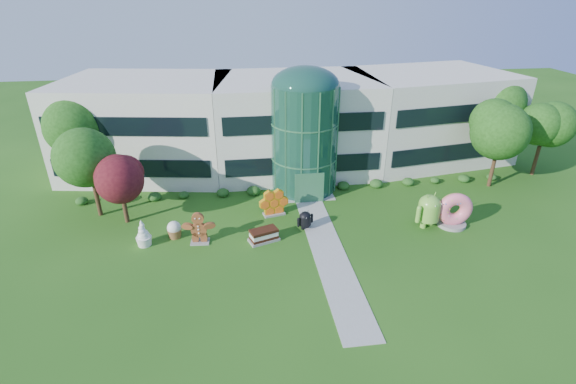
{
  "coord_description": "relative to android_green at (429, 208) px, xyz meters",
  "views": [
    {
      "loc": [
        -6.32,
        -23.82,
        17.4
      ],
      "look_at": [
        -2.31,
        6.0,
        2.6
      ],
      "focal_mm": 26.0,
      "sensor_mm": 36.0,
      "label": 1
    }
  ],
  "objects": [
    {
      "name": "cupcake",
      "position": [
        -20.03,
        0.99,
        -0.92
      ],
      "size": [
        1.36,
        1.36,
        1.38
      ],
      "primitive_type": null,
      "rotation": [
        0.0,
        0.0,
        -0.21
      ],
      "color": "white",
      "rests_on": "ground"
    },
    {
      "name": "android_black",
      "position": [
        -9.83,
        0.91,
        -0.74
      ],
      "size": [
        1.83,
        1.57,
        1.75
      ],
      "primitive_type": null,
      "rotation": [
        0.0,
        0.0,
        0.41
      ],
      "color": "black",
      "rests_on": "ground"
    },
    {
      "name": "honeycomb",
      "position": [
        -12.06,
        3.53,
        -0.56
      ],
      "size": [
        2.82,
        1.54,
        2.1
      ],
      "primitive_type": null,
      "rotation": [
        0.0,
        0.0,
        0.23
      ],
      "color": "orange",
      "rests_on": "ground"
    },
    {
      "name": "gingerbread",
      "position": [
        -18.07,
        -0.02,
        -0.33
      ],
      "size": [
        2.85,
        1.26,
        2.56
      ],
      "primitive_type": null,
      "rotation": [
        0.0,
        0.0,
        -0.07
      ],
      "color": "brown",
      "rests_on": "ground"
    },
    {
      "name": "atrium",
      "position": [
        -8.69,
        8.43,
        3.29
      ],
      "size": [
        6.0,
        6.0,
        9.8
      ],
      "primitive_type": "cylinder",
      "color": "#194738",
      "rests_on": "ground"
    },
    {
      "name": "ice_cream_sandwich",
      "position": [
        -13.25,
        -0.46,
        -1.11
      ],
      "size": [
        2.51,
        1.82,
        1.01
      ],
      "primitive_type": null,
      "rotation": [
        0.0,
        0.0,
        0.34
      ],
      "color": "black",
      "rests_on": "ground"
    },
    {
      "name": "android_green",
      "position": [
        0.0,
        0.0,
        0.0
      ],
      "size": [
        3.38,
        2.91,
        3.22
      ],
      "primitive_type": null,
      "rotation": [
        0.0,
        0.0,
        0.43
      ],
      "color": "#70B63A",
      "rests_on": "ground"
    },
    {
      "name": "trees_backdrop",
      "position": [
        -8.69,
        9.43,
        2.59
      ],
      "size": [
        52.0,
        8.0,
        8.4
      ],
      "primitive_type": null,
      "color": "#194110",
      "rests_on": "ground"
    },
    {
      "name": "building",
      "position": [
        -8.69,
        14.43,
        3.04
      ],
      "size": [
        46.0,
        15.0,
        9.3
      ],
      "primitive_type": null,
      "color": "beige",
      "rests_on": "ground"
    },
    {
      "name": "walkway",
      "position": [
        -8.69,
        -1.57,
        -1.59
      ],
      "size": [
        2.4,
        20.0,
        0.04
      ],
      "primitive_type": "cube",
      "color": "#9E9E93",
      "rests_on": "ground"
    },
    {
      "name": "ground",
      "position": [
        -8.69,
        -3.57,
        -1.61
      ],
      "size": [
        140.0,
        140.0,
        0.0
      ],
      "primitive_type": "plane",
      "color": "#215114",
      "rests_on": "ground"
    },
    {
      "name": "donut",
      "position": [
        2.05,
        -0.15,
        -0.13
      ],
      "size": [
        2.97,
        1.65,
        2.96
      ],
      "primitive_type": null,
      "rotation": [
        0.0,
        0.0,
        -0.1
      ],
      "color": "#F15B77",
      "rests_on": "ground"
    },
    {
      "name": "froyo",
      "position": [
        -22.17,
        0.16,
        -0.56
      ],
      "size": [
        1.35,
        1.35,
        2.11
      ],
      "primitive_type": null,
      "rotation": [
        0.0,
        0.0,
        -0.1
      ],
      "color": "white",
      "rests_on": "ground"
    },
    {
      "name": "tree_red",
      "position": [
        -24.19,
        3.93,
        1.39
      ],
      "size": [
        4.0,
        4.0,
        6.0
      ],
      "primitive_type": null,
      "color": "#3F0C14",
      "rests_on": "ground"
    }
  ]
}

